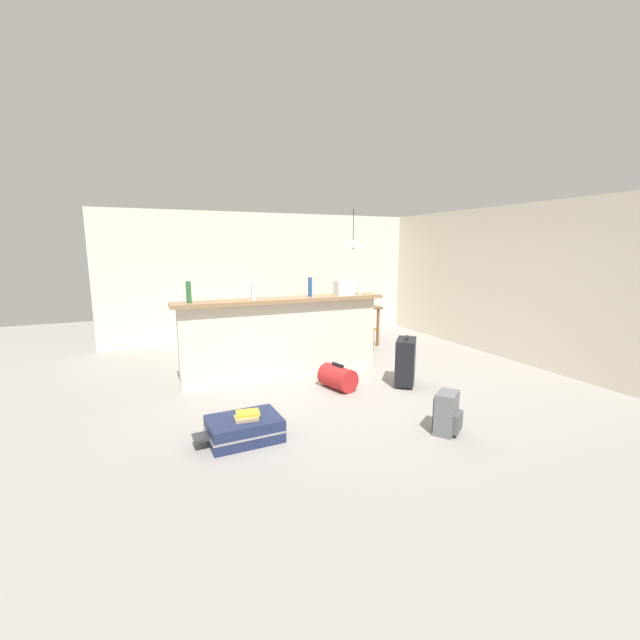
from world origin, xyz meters
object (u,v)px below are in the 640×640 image
at_px(backpack_grey, 447,414).
at_px(book_stack, 247,416).
at_px(dining_table, 346,311).
at_px(suitcase_upright_black, 405,361).
at_px(bottle_green, 189,292).
at_px(dining_chair_far_side, 336,313).
at_px(dining_chair_near_partition, 357,323).
at_px(grocery_bag, 344,288).
at_px(bottle_blue, 310,287).
at_px(duffel_bag_red, 338,377).
at_px(suitcase_flat_navy, 244,429).
at_px(bottle_white, 360,284).
at_px(pendant_lamp, 353,243).
at_px(bottle_clear, 253,292).

bearing_deg(backpack_grey, book_stack, 160.89).
distance_m(dining_table, suitcase_upright_black, 2.44).
height_order(bottle_green, dining_chair_far_side, bottle_green).
distance_m(dining_table, dining_chair_near_partition, 0.58).
bearing_deg(grocery_bag, backpack_grey, -89.79).
distance_m(backpack_grey, book_stack, 1.97).
relative_size(bottle_blue, duffel_bag_red, 0.50).
relative_size(grocery_bag, suitcase_flat_navy, 0.31).
distance_m(bottle_white, duffel_bag_red, 1.51).
bearing_deg(bottle_white, dining_chair_far_side, 73.43).
xyz_separation_m(duffel_bag_red, backpack_grey, (0.42, -1.61, 0.05)).
relative_size(pendant_lamp, duffel_bag_red, 1.32).
bearing_deg(pendant_lamp, suitcase_flat_navy, -132.70).
height_order(bottle_blue, suitcase_upright_black, bottle_blue).
bearing_deg(dining_table, duffel_bag_red, -119.77).
bearing_deg(bottle_white, dining_table, 69.78).
bearing_deg(pendant_lamp, bottle_clear, -147.87).
distance_m(dining_chair_near_partition, suitcase_upright_black, 1.87).
bearing_deg(bottle_white, bottle_blue, 178.34).
height_order(bottle_green, dining_chair_near_partition, bottle_green).
relative_size(bottle_clear, backpack_grey, 0.53).
height_order(grocery_bag, dining_chair_near_partition, grocery_bag).
xyz_separation_m(dining_table, backpack_grey, (-0.81, -3.77, -0.44)).
relative_size(bottle_blue, grocery_bag, 1.04).
distance_m(pendant_lamp, backpack_grey, 4.15).
bearing_deg(duffel_bag_red, dining_chair_far_side, 64.48).
bearing_deg(backpack_grey, bottle_green, 132.86).
height_order(bottle_clear, grocery_bag, same).
height_order(bottle_green, suitcase_upright_black, bottle_green).
relative_size(bottle_green, book_stack, 1.05).
xyz_separation_m(bottle_green, dining_chair_far_side, (3.04, 2.02, -0.76)).
bearing_deg(pendant_lamp, bottle_blue, -136.31).
bearing_deg(dining_chair_near_partition, duffel_bag_red, -126.08).
distance_m(bottle_white, grocery_bag, 0.29).
distance_m(suitcase_upright_black, book_stack, 2.44).
bearing_deg(bottle_white, suitcase_upright_black, -78.50).
distance_m(bottle_green, pendant_lamp, 3.39).
height_order(bottle_green, duffel_bag_red, bottle_green).
height_order(bottle_clear, pendant_lamp, pendant_lamp).
xyz_separation_m(bottle_blue, suitcase_upright_black, (0.98, -0.97, -0.95)).
xyz_separation_m(bottle_green, backpack_grey, (2.16, -2.33, -1.08)).
height_order(suitcase_flat_navy, backpack_grey, backpack_grey).
height_order(duffel_bag_red, backpack_grey, backpack_grey).
distance_m(bottle_green, backpack_grey, 3.35).
xyz_separation_m(bottle_clear, book_stack, (-0.51, -1.63, -1.00)).
bearing_deg(bottle_clear, grocery_bag, -0.34).
height_order(bottle_green, grocery_bag, bottle_green).
distance_m(bottle_clear, dining_chair_far_side, 3.13).
xyz_separation_m(grocery_bag, dining_chair_far_side, (0.89, 2.08, -0.74)).
bearing_deg(pendant_lamp, bottle_green, -156.08).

